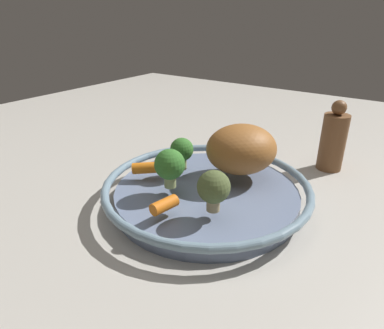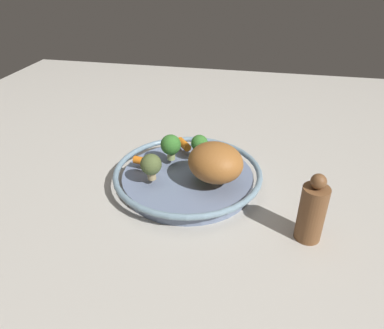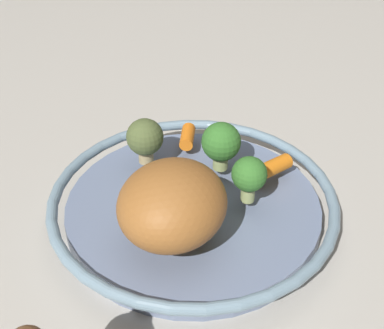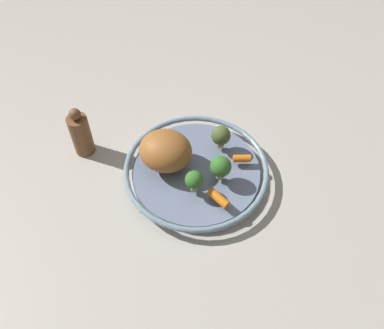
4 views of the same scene
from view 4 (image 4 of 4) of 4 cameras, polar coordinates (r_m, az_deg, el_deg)
name	(u,v)px [view 4 (image 4 of 4)]	position (r m, az deg, el deg)	size (l,w,h in m)	color
ground_plane	(196,177)	(1.03, 0.55, -1.75)	(1.92, 1.92, 0.00)	#B7B2A8
serving_bowl	(196,172)	(1.01, 0.56, -1.01)	(0.35, 0.35, 0.04)	slate
roast_chicken_piece	(166,151)	(0.97, -3.61, 1.89)	(0.12, 0.11, 0.08)	#9D602B
baby_carrot_near_rim	(218,198)	(0.93, 3.61, -4.55)	(0.02, 0.02, 0.05)	orange
baby_carrot_right	(242,159)	(1.00, 6.79, 0.72)	(0.02, 0.02, 0.04)	orange
broccoli_floret_large	(194,180)	(0.93, 0.30, -2.13)	(0.04, 0.04, 0.06)	#99A766
broccoli_floret_edge	(221,167)	(0.95, 3.91, -0.32)	(0.05, 0.05, 0.06)	#99A766
broccoli_floret_small	(221,136)	(1.01, 3.93, 3.90)	(0.05, 0.05, 0.06)	tan
pepper_mill	(81,134)	(1.07, -14.85, 4.08)	(0.05, 0.05, 0.14)	brown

